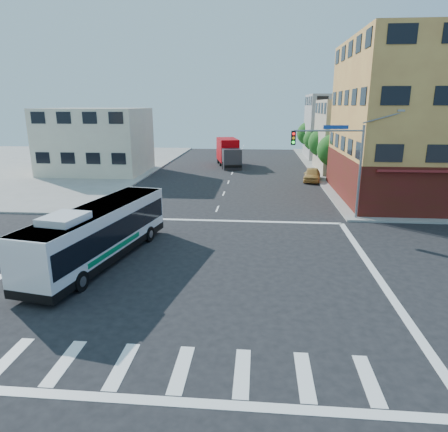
{
  "coord_description": "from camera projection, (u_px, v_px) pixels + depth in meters",
  "views": [
    {
      "loc": [
        3.39,
        -19.1,
        8.37
      ],
      "look_at": [
        1.31,
        4.45,
        1.78
      ],
      "focal_mm": 32.0,
      "sensor_mm": 36.0,
      "label": 1
    }
  ],
  "objects": [
    {
      "name": "box_truck",
      "position": [
        229.0,
        153.0,
        56.21
      ],
      "size": [
        4.18,
        8.72,
        3.78
      ],
      "rotation": [
        0.0,
        0.0,
        0.22
      ],
      "color": "#2B2A30",
      "rests_on": "ground"
    },
    {
      "name": "transit_bus",
      "position": [
        100.0,
        232.0,
        21.83
      ],
      "size": [
        4.41,
        11.66,
        3.38
      ],
      "rotation": [
        0.0,
        0.0,
        -0.18
      ],
      "color": "black",
      "rests_on": "ground"
    },
    {
      "name": "street_tree_c",
      "position": [
        315.0,
        138.0,
        61.08
      ],
      "size": [
        3.4,
        3.4,
        5.29
      ],
      "color": "#382114",
      "rests_on": "ground"
    },
    {
      "name": "street_tree_a",
      "position": [
        334.0,
        148.0,
        45.69
      ],
      "size": [
        3.6,
        3.6,
        5.53
      ],
      "color": "#382114",
      "rests_on": "ground"
    },
    {
      "name": "signal_mast_ne",
      "position": [
        338.0,
        153.0,
        28.95
      ],
      "size": [
        7.91,
        1.13,
        8.07
      ],
      "color": "gray",
      "rests_on": "ground"
    },
    {
      "name": "street_tree_d",
      "position": [
        309.0,
        132.0,
        68.64
      ],
      "size": [
        4.0,
        4.0,
        6.03
      ],
      "color": "#382114",
      "rests_on": "ground"
    },
    {
      "name": "building_east_far",
      "position": [
        345.0,
        127.0,
        64.12
      ],
      "size": [
        12.06,
        10.06,
        10.0
      ],
      "color": "gray",
      "rests_on": "ground"
    },
    {
      "name": "building_west",
      "position": [
        96.0,
        141.0,
        50.0
      ],
      "size": [
        12.06,
        10.06,
        8.0
      ],
      "color": "beige",
      "rests_on": "ground"
    },
    {
      "name": "building_east_near",
      "position": [
        367.0,
        136.0,
        50.83
      ],
      "size": [
        12.06,
        10.06,
        9.0
      ],
      "color": "#C1AD94",
      "rests_on": "ground"
    },
    {
      "name": "parked_car",
      "position": [
        312.0,
        175.0,
        45.23
      ],
      "size": [
        2.5,
        4.69,
        1.52
      ],
      "primitive_type": "imported",
      "rotation": [
        0.0,
        0.0,
        -0.17
      ],
      "color": "tan",
      "rests_on": "ground"
    },
    {
      "name": "ground",
      "position": [
        192.0,
        271.0,
        20.86
      ],
      "size": [
        120.0,
        120.0,
        0.0
      ],
      "primitive_type": "plane",
      "color": "black",
      "rests_on": "ground"
    },
    {
      "name": "corner_building_ne",
      "position": [
        448.0,
        134.0,
        35.33
      ],
      "size": [
        18.1,
        15.44,
        14.0
      ],
      "color": "gold",
      "rests_on": "ground"
    },
    {
      "name": "street_tree_b",
      "position": [
        323.0,
        141.0,
        53.32
      ],
      "size": [
        3.8,
        3.8,
        5.79
      ],
      "color": "#382114",
      "rests_on": "ground"
    }
  ]
}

